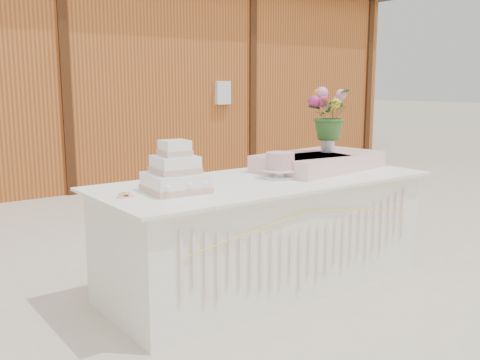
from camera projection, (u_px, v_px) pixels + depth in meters
The scene contains 9 objects.
ground at pixel (265, 284), 3.85m from camera, with size 80.00×80.00×0.00m, color beige.
barn at pixel (20, 68), 8.28m from camera, with size 12.60×4.60×3.30m.
cake_table at pixel (266, 232), 3.77m from camera, with size 2.40×1.00×0.77m.
wedding_cake at pixel (175, 174), 3.25m from camera, with size 0.38×0.38×0.32m.
pink_cake_stand at pixel (280, 164), 3.72m from camera, with size 0.25×0.25×0.18m.
satin_runner at pixel (319, 161), 4.13m from camera, with size 0.99×0.57×0.13m, color beige.
flower_vase at pixel (328, 143), 4.18m from camera, with size 0.11×0.11×0.15m, color silver.
bouquet at pixel (329, 108), 4.13m from camera, with size 0.35×0.31×0.39m, color #336227.
loose_flowers at pixel (120, 192), 3.21m from camera, with size 0.14×0.33×0.02m, color pink, non-canonical shape.
Camera 1 is at (-2.33, -2.82, 1.41)m, focal length 40.00 mm.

